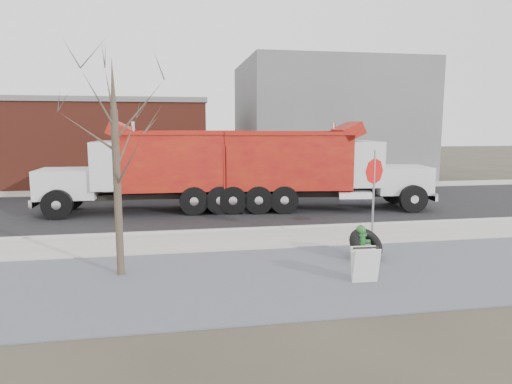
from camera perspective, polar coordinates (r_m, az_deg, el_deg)
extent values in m
plane|color=#383328|center=(14.36, -2.47, -6.36)|extent=(120.00, 120.00, 0.00)
cube|color=slate|center=(11.04, 0.00, -10.82)|extent=(60.00, 5.00, 0.03)
cube|color=#9E9B93|center=(14.59, -2.60, -6.00)|extent=(60.00, 2.50, 0.06)
cube|color=#9E9B93|center=(15.84, -3.22, -4.76)|extent=(60.00, 0.15, 0.11)
cube|color=black|center=(20.47, -4.82, -1.91)|extent=(60.00, 9.40, 0.02)
cube|color=#9E9B93|center=(26.08, -5.99, 0.33)|extent=(60.00, 2.00, 0.06)
cube|color=slate|center=(33.57, 8.81, 8.84)|extent=(12.00, 10.00, 8.00)
cube|color=maroon|center=(31.85, -25.09, 5.49)|extent=(20.00, 8.00, 5.00)
cube|color=slate|center=(31.87, -25.39, 10.25)|extent=(20.20, 8.20, 0.30)
cylinder|color=#382D23|center=(11.37, -16.91, -0.31)|extent=(0.18, 0.18, 4.00)
cone|color=#382D23|center=(11.29, -17.48, 12.85)|extent=(0.14, 0.14, 1.20)
cylinder|color=#266632|center=(13.02, 12.86, -7.95)|extent=(0.50, 0.50, 0.07)
cylinder|color=#266632|center=(12.93, 12.90, -6.49)|extent=(0.26, 0.26, 0.68)
cylinder|color=#266632|center=(12.86, 12.95, -5.17)|extent=(0.34, 0.34, 0.06)
sphere|color=#266632|center=(12.83, 12.97, -4.68)|extent=(0.27, 0.27, 0.27)
cylinder|color=#266632|center=(12.81, 12.98, -4.18)|extent=(0.06, 0.06, 0.07)
cylinder|color=#266632|center=(12.88, 12.07, -6.06)|extent=(0.16, 0.15, 0.13)
cylinder|color=#266632|center=(12.94, 13.77, -6.05)|extent=(0.16, 0.15, 0.13)
cylinder|color=#266632|center=(12.73, 13.06, -6.37)|extent=(0.20, 0.17, 0.17)
torus|color=black|center=(12.82, 13.58, -6.36)|extent=(1.23, 1.16, 0.91)
cylinder|color=gray|center=(14.08, 14.45, -0.84)|extent=(0.06, 0.06, 2.92)
cylinder|color=red|center=(13.97, 14.58, 2.53)|extent=(0.72, 0.38, 0.79)
cube|color=silver|center=(10.88, 13.65, -8.99)|extent=(0.62, 0.24, 0.83)
cube|color=silver|center=(11.04, 13.33, -8.73)|extent=(0.62, 0.24, 0.83)
cube|color=black|center=(10.85, 13.56, -6.79)|extent=(0.61, 0.07, 0.04)
cube|color=black|center=(20.15, 7.67, -0.14)|extent=(9.05, 2.08, 0.23)
cube|color=silver|center=(21.03, 17.51, 1.51)|extent=(2.56, 2.34, 1.16)
cube|color=silver|center=(21.42, 20.19, 1.50)|extent=(0.30, 1.84, 1.05)
cube|color=silver|center=(20.38, 12.57, 3.58)|extent=(1.98, 2.62, 1.90)
cube|color=black|center=(20.56, 14.64, 5.02)|extent=(0.32, 2.10, 0.84)
cube|color=#9F250D|center=(19.79, 3.84, 3.93)|extent=(5.55, 3.19, 2.32)
cylinder|color=silver|center=(21.12, 9.66, 5.11)|extent=(0.17, 0.17, 2.53)
cylinder|color=black|center=(22.25, 16.91, 0.11)|extent=(1.19, 0.46, 1.16)
cylinder|color=black|center=(20.14, 19.06, -0.81)|extent=(1.19, 0.46, 1.16)
cylinder|color=black|center=(20.86, 0.03, -0.05)|extent=(1.19, 0.46, 1.16)
cylinder|color=black|center=(18.86, 0.32, -0.95)|extent=(1.19, 0.46, 1.16)
cube|color=black|center=(19.80, -12.49, -0.40)|extent=(8.67, 0.99, 0.23)
cube|color=silver|center=(20.19, -22.40, 1.03)|extent=(2.35, 2.08, 1.17)
cube|color=silver|center=(20.46, -25.32, 0.94)|extent=(0.07, 1.86, 1.06)
cube|color=silver|center=(19.79, -17.14, 3.31)|extent=(1.71, 2.45, 1.91)
cube|color=black|center=(19.86, -19.35, 4.76)|extent=(0.06, 2.12, 0.85)
cube|color=#9F250D|center=(19.62, -8.59, 3.85)|extent=(5.32, 2.58, 2.33)
cylinder|color=silver|center=(18.66, -14.99, 4.58)|extent=(0.15, 0.15, 2.54)
cylinder|color=black|center=(19.23, -23.60, -1.46)|extent=(1.17, 0.33, 1.17)
cylinder|color=black|center=(21.43, -22.16, -0.43)|extent=(1.17, 0.33, 1.17)
cylinder|color=black|center=(18.86, -4.56, -0.96)|extent=(1.17, 0.33, 1.17)
cylinder|color=black|center=(20.86, -5.06, -0.07)|extent=(1.17, 0.33, 1.17)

